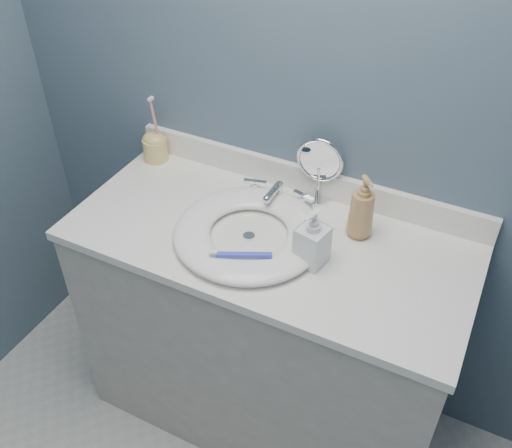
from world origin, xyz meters
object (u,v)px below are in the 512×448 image
Objects in this scene: soap_bottle_clear at (313,237)px; makeup_mirror at (319,167)px; soap_bottle_amber at (362,207)px; toothbrush_holder at (155,145)px.

makeup_mirror is at bearing 120.84° from soap_bottle_clear.
toothbrush_holder is (-0.78, 0.07, -0.05)m from soap_bottle_amber.
makeup_mirror is 1.25× the size of soap_bottle_clear.
soap_bottle_clear is at bearing -75.06° from makeup_mirror.
soap_bottle_clear is at bearing -19.56° from toothbrush_holder.
makeup_mirror is 0.91× the size of toothbrush_holder.
makeup_mirror is 0.21m from soap_bottle_amber.
soap_bottle_amber is at bearing -5.34° from toothbrush_holder.
soap_bottle_amber is (0.18, -0.11, -0.02)m from makeup_mirror.
soap_bottle_amber is 0.83× the size of toothbrush_holder.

